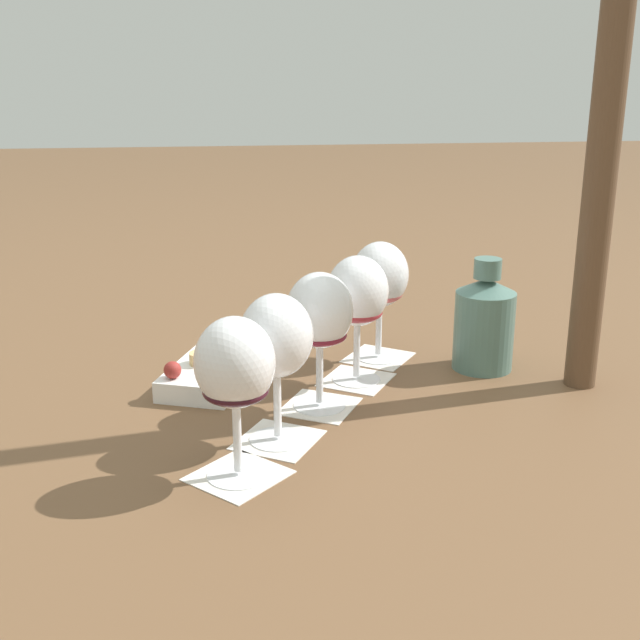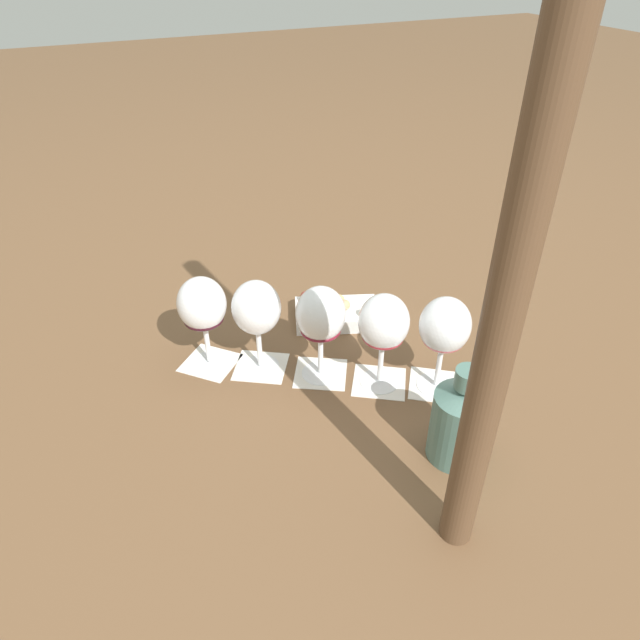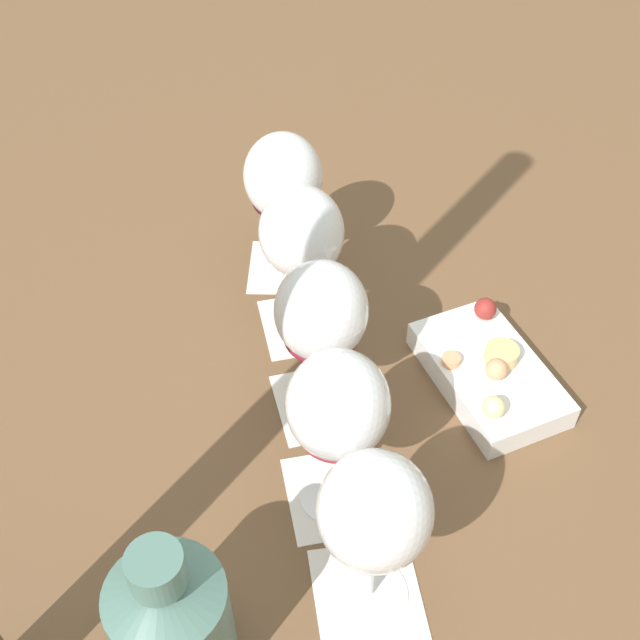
{
  "view_description": "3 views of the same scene",
  "coord_description": "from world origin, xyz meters",
  "px_view_note": "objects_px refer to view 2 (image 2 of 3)",
  "views": [
    {
      "loc": [
        1.01,
        -0.14,
        0.45
      ],
      "look_at": [
        0.0,
        0.0,
        0.13
      ],
      "focal_mm": 45.0,
      "sensor_mm": 36.0,
      "label": 1
    },
    {
      "loc": [
        0.35,
        0.76,
        0.71
      ],
      "look_at": [
        0.0,
        0.0,
        0.13
      ],
      "focal_mm": 32.0,
      "sensor_mm": 36.0,
      "label": 2
    },
    {
      "loc": [
        -0.38,
        0.37,
        0.68
      ],
      "look_at": [
        0.0,
        0.0,
        0.13
      ],
      "focal_mm": 45.0,
      "sensor_mm": 36.0,
      "label": 3
    }
  ],
  "objects_px": {
    "wine_glass_4": "(202,308)",
    "snack_dish": "(337,313)",
    "wine_glass_3": "(257,312)",
    "wine_glass_1": "(384,326)",
    "ceramic_vase": "(460,420)",
    "wine_glass_2": "(322,317)",
    "umbrella_pole": "(513,269)",
    "wine_glass_0": "(444,329)"
  },
  "relations": [
    {
      "from": "wine_glass_4",
      "to": "snack_dish",
      "type": "xyz_separation_m",
      "value": [
        -0.29,
        -0.03,
        -0.11
      ]
    },
    {
      "from": "wine_glass_3",
      "to": "ceramic_vase",
      "type": "relative_size",
      "value": 1.08
    },
    {
      "from": "ceramic_vase",
      "to": "wine_glass_2",
      "type": "bearing_deg",
      "value": -67.76
    },
    {
      "from": "ceramic_vase",
      "to": "wine_glass_1",
      "type": "bearing_deg",
      "value": -83.09
    },
    {
      "from": "wine_glass_4",
      "to": "ceramic_vase",
      "type": "xyz_separation_m",
      "value": [
        -0.3,
        0.39,
        -0.05
      ]
    },
    {
      "from": "umbrella_pole",
      "to": "wine_glass_1",
      "type": "bearing_deg",
      "value": -100.53
    },
    {
      "from": "wine_glass_4",
      "to": "snack_dish",
      "type": "height_order",
      "value": "wine_glass_4"
    },
    {
      "from": "wine_glass_1",
      "to": "wine_glass_4",
      "type": "distance_m",
      "value": 0.33
    },
    {
      "from": "wine_glass_2",
      "to": "wine_glass_4",
      "type": "height_order",
      "value": "same"
    },
    {
      "from": "wine_glass_0",
      "to": "wine_glass_4",
      "type": "xyz_separation_m",
      "value": [
        0.37,
        -0.24,
        0.0
      ]
    },
    {
      "from": "umbrella_pole",
      "to": "ceramic_vase",
      "type": "bearing_deg",
      "value": -125.0
    },
    {
      "from": "wine_glass_4",
      "to": "snack_dish",
      "type": "relative_size",
      "value": 0.93
    },
    {
      "from": "umbrella_pole",
      "to": "wine_glass_3",
      "type": "bearing_deg",
      "value": -74.54
    },
    {
      "from": "wine_glass_3",
      "to": "umbrella_pole",
      "type": "distance_m",
      "value": 0.56
    },
    {
      "from": "wine_glass_0",
      "to": "wine_glass_1",
      "type": "height_order",
      "value": "same"
    },
    {
      "from": "wine_glass_3",
      "to": "snack_dish",
      "type": "height_order",
      "value": "wine_glass_3"
    },
    {
      "from": "wine_glass_1",
      "to": "wine_glass_3",
      "type": "height_order",
      "value": "same"
    },
    {
      "from": "wine_glass_2",
      "to": "ceramic_vase",
      "type": "bearing_deg",
      "value": 112.24
    },
    {
      "from": "wine_glass_1",
      "to": "wine_glass_4",
      "type": "bearing_deg",
      "value": -34.43
    },
    {
      "from": "wine_glass_2",
      "to": "ceramic_vase",
      "type": "relative_size",
      "value": 1.08
    },
    {
      "from": "wine_glass_4",
      "to": "ceramic_vase",
      "type": "relative_size",
      "value": 1.08
    },
    {
      "from": "wine_glass_1",
      "to": "wine_glass_2",
      "type": "distance_m",
      "value": 0.11
    },
    {
      "from": "ceramic_vase",
      "to": "snack_dish",
      "type": "xyz_separation_m",
      "value": [
        0.01,
        -0.42,
        -0.06
      ]
    },
    {
      "from": "wine_glass_0",
      "to": "wine_glass_3",
      "type": "xyz_separation_m",
      "value": [
        0.28,
        -0.19,
        0.0
      ]
    },
    {
      "from": "wine_glass_1",
      "to": "umbrella_pole",
      "type": "relative_size",
      "value": 0.22
    },
    {
      "from": "ceramic_vase",
      "to": "umbrella_pole",
      "type": "relative_size",
      "value": 0.2
    },
    {
      "from": "wine_glass_4",
      "to": "wine_glass_3",
      "type": "bearing_deg",
      "value": 148.41
    },
    {
      "from": "wine_glass_3",
      "to": "ceramic_vase",
      "type": "bearing_deg",
      "value": 122.11
    },
    {
      "from": "ceramic_vase",
      "to": "umbrella_pole",
      "type": "bearing_deg",
      "value": 55.0
    },
    {
      "from": "wine_glass_3",
      "to": "wine_glass_2",
      "type": "bearing_deg",
      "value": 147.08
    },
    {
      "from": "wine_glass_1",
      "to": "ceramic_vase",
      "type": "bearing_deg",
      "value": 96.91
    },
    {
      "from": "wine_glass_2",
      "to": "wine_glass_3",
      "type": "distance_m",
      "value": 0.12
    },
    {
      "from": "wine_glass_1",
      "to": "wine_glass_4",
      "type": "height_order",
      "value": "same"
    },
    {
      "from": "wine_glass_1",
      "to": "umbrella_pole",
      "type": "xyz_separation_m",
      "value": [
        0.06,
        0.33,
        0.3
      ]
    },
    {
      "from": "wine_glass_2",
      "to": "wine_glass_4",
      "type": "bearing_deg",
      "value": -32.31
    },
    {
      "from": "wine_glass_2",
      "to": "ceramic_vase",
      "type": "height_order",
      "value": "wine_glass_2"
    },
    {
      "from": "snack_dish",
      "to": "umbrella_pole",
      "type": "distance_m",
      "value": 0.69
    },
    {
      "from": "wine_glass_1",
      "to": "wine_glass_3",
      "type": "distance_m",
      "value": 0.23
    },
    {
      "from": "snack_dish",
      "to": "wine_glass_4",
      "type": "bearing_deg",
      "value": 5.75
    },
    {
      "from": "wine_glass_0",
      "to": "wine_glass_3",
      "type": "height_order",
      "value": "same"
    },
    {
      "from": "snack_dish",
      "to": "umbrella_pole",
      "type": "xyz_separation_m",
      "value": [
        0.08,
        0.54,
        0.41
      ]
    },
    {
      "from": "wine_glass_3",
      "to": "wine_glass_1",
      "type": "bearing_deg",
      "value": 144.32
    }
  ]
}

